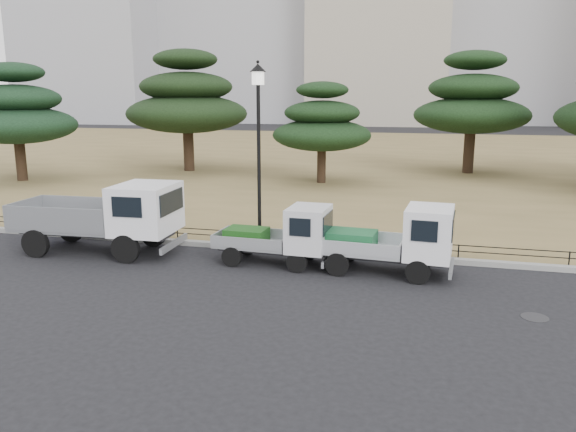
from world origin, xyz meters
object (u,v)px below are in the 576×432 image
(truck_large, at_px, (106,214))
(street_lamp, at_px, (259,124))
(truck_kei_rear, at_px, (395,240))
(truck_kei_front, at_px, (281,235))
(tarp_pile, at_px, (72,216))

(truck_large, distance_m, street_lamp, 5.51)
(truck_large, distance_m, truck_kei_rear, 8.85)
(truck_kei_front, distance_m, truck_kei_rear, 3.24)
(truck_kei_front, bearing_deg, street_lamp, 128.34)
(truck_kei_rear, relative_size, tarp_pile, 2.00)
(truck_kei_front, bearing_deg, truck_large, -176.23)
(tarp_pile, bearing_deg, truck_large, -37.86)
(truck_large, xyz_separation_m, truck_kei_rear, (8.85, 0.09, -0.27))
(truck_large, height_order, truck_kei_front, truck_large)
(truck_large, xyz_separation_m, tarp_pile, (-2.74, 2.13, -0.66))
(truck_large, distance_m, tarp_pile, 3.54)
(tarp_pile, bearing_deg, truck_kei_rear, -10.00)
(tarp_pile, bearing_deg, street_lamp, -3.20)
(truck_kei_rear, xyz_separation_m, street_lamp, (-4.39, 1.64, 3.00))
(truck_large, xyz_separation_m, street_lamp, (4.46, 1.73, 2.73))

